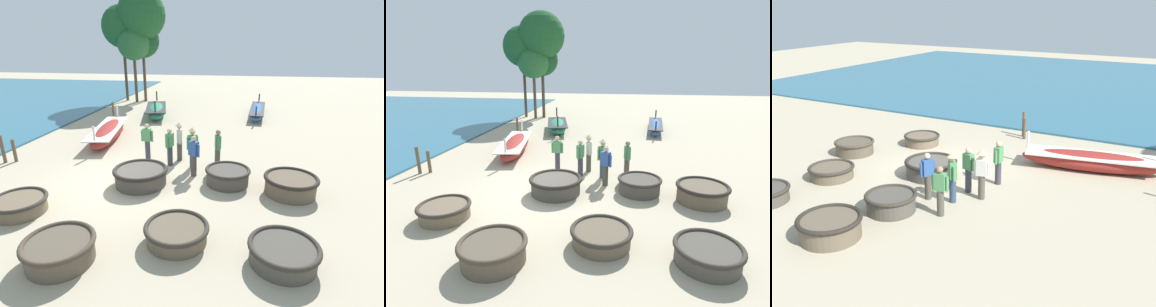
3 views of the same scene
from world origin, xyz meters
TOP-DOWN VIEW (x-y plane):
  - ground_plane at (0.00, 0.00)m, footprint 80.00×80.00m
  - coracle_beside_post at (0.73, -0.02)m, footprint 1.93×1.93m
  - coracle_nearest at (3.76, 0.50)m, footprint 1.61×1.61m
  - coracle_front_right at (-2.20, -2.40)m, footprint 1.60×1.60m
  - coracle_far_right at (2.66, -3.04)m, footprint 1.65×1.65m
  - coracle_far_left at (0.18, -4.18)m, footprint 1.65×1.65m
  - coracle_front_left at (5.86, 0.07)m, footprint 1.78×1.78m
  - coracle_upturned at (5.20, -3.45)m, footprint 1.63×1.63m
  - long_boat_green_hull at (5.31, 11.79)m, footprint 1.38×5.57m
  - long_boat_red_hull at (-2.67, 4.99)m, footprint 2.14×5.46m
  - long_boat_white_hull at (-1.61, 10.54)m, footprint 2.31×4.69m
  - fisherman_standing_left at (0.24, 2.45)m, footprint 0.53×0.22m
  - fisherman_standing_right at (1.36, 1.88)m, footprint 0.30×0.51m
  - fisherman_with_hat at (2.29, 1.82)m, footprint 0.42×0.39m
  - fisherman_crouching at (2.47, 1.00)m, footprint 0.47×0.36m
  - fisherman_by_coracle at (3.29, 1.98)m, footprint 0.28×0.52m
  - fisherman_hauling at (1.63, 2.51)m, footprint 0.36×0.52m
  - mooring_post_mid_beach at (-5.57, 1.06)m, footprint 0.14×0.14m
  - mooring_post_shoreline at (-3.63, 7.97)m, footprint 0.14×0.14m
  - mooring_post_inland at (-5.21, 1.26)m, footprint 0.14×0.14m
  - tree_tall_back at (-4.76, 15.63)m, footprint 2.68×2.68m
  - tree_rightmost at (-5.80, 16.16)m, footprint 3.41×3.41m
  - tree_leftmost at (-4.30, 16.71)m, footprint 2.80×2.80m
  - tree_left_mid at (-4.08, 16.03)m, footprint 3.89×3.89m

SIDE VIEW (x-z plane):
  - ground_plane at x=0.00m, z-range 0.00..0.00m
  - coracle_far_right at x=2.66m, z-range 0.02..0.49m
  - coracle_front_right at x=-2.20m, z-range 0.02..0.50m
  - coracle_upturned at x=5.20m, z-range 0.02..0.52m
  - coracle_far_left at x=0.18m, z-range 0.03..0.60m
  - coracle_nearest at x=3.76m, z-range 0.03..0.61m
  - long_boat_green_hull at x=5.31m, z-range -0.24..0.90m
  - coracle_beside_post at x=0.73m, z-range 0.03..0.65m
  - coracle_front_left at x=5.86m, z-range 0.03..0.66m
  - long_boat_red_hull at x=-2.67m, z-range -0.28..1.04m
  - long_boat_white_hull at x=-1.61m, z-range -0.30..1.11m
  - mooring_post_inland at x=-5.21m, z-range 0.00..0.98m
  - mooring_post_mid_beach at x=-5.57m, z-range 0.00..1.20m
  - mooring_post_shoreline at x=-3.63m, z-range 0.00..1.38m
  - fisherman_standing_left at x=0.24m, z-range 0.05..1.62m
  - fisherman_standing_right at x=1.36m, z-range 0.05..1.62m
  - fisherman_crouching at x=2.47m, z-range 0.05..1.62m
  - fisherman_by_coracle at x=3.29m, z-range 0.05..1.62m
  - fisherman_with_hat at x=2.29m, z-range 0.12..1.79m
  - fisherman_hauling at x=1.63m, z-range 0.12..1.79m
  - tree_tall_back at x=-4.76m, z-range 1.68..7.79m
  - tree_leftmost at x=-4.30m, z-range 1.76..8.15m
  - tree_rightmost at x=-5.80m, z-range 2.16..9.93m
  - tree_left_mid at x=-4.08m, z-range 2.46..11.32m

